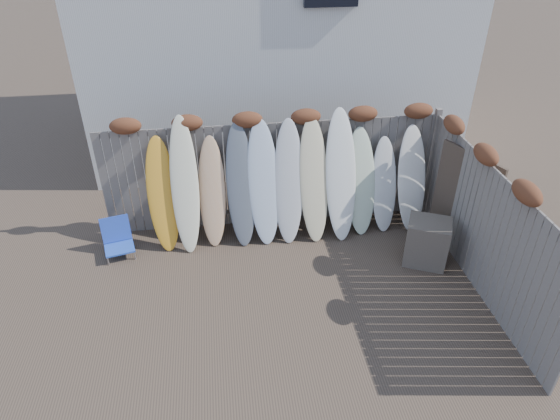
{
  "coord_description": "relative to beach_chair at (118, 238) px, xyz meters",
  "views": [
    {
      "loc": [
        -0.9,
        -5.5,
        5.37
      ],
      "look_at": [
        0.0,
        1.2,
        1.0
      ],
      "focal_mm": 32.0,
      "sensor_mm": 36.0,
      "label": 1
    }
  ],
  "objects": [
    {
      "name": "surfboard_7",
      "position": [
        3.93,
        0.18,
        0.84
      ],
      "size": [
        0.57,
        0.82,
        2.28
      ],
      "primitive_type": "ellipsoid",
      "rotation": [
        -0.31,
        0.0,
        0.03
      ],
      "color": "white",
      "rests_on": "ground"
    },
    {
      "name": "beach_chair",
      "position": [
        0.0,
        0.0,
        0.0
      ],
      "size": [
        0.59,
        0.61,
        0.64
      ],
      "color": "blue",
      "rests_on": "ground"
    },
    {
      "name": "surfboard_9",
      "position": [
        4.76,
        0.25,
        0.55
      ],
      "size": [
        0.47,
        0.62,
        1.7
      ],
      "primitive_type": "ellipsoid",
      "rotation": [
        -0.31,
        0.0,
        0.02
      ],
      "color": "silver",
      "rests_on": "ground"
    },
    {
      "name": "surfboard_3",
      "position": [
        2.17,
        0.21,
        0.76
      ],
      "size": [
        0.51,
        0.76,
        2.11
      ],
      "primitive_type": "ellipsoid",
      "rotation": [
        -0.31,
        0.0,
        0.03
      ],
      "color": "#545B65",
      "rests_on": "ground"
    },
    {
      "name": "back_fence",
      "position": [
        2.81,
        0.64,
        0.89
      ],
      "size": [
        6.05,
        0.28,
        2.24
      ],
      "color": "slate",
      "rests_on": "ground"
    },
    {
      "name": "surfboard_10",
      "position": [
        5.26,
        0.22,
        0.65
      ],
      "size": [
        0.55,
        0.7,
        1.9
      ],
      "primitive_type": "ellipsoid",
      "rotation": [
        -0.31,
        0.0,
        0.04
      ],
      "color": "white",
      "rests_on": "ground"
    },
    {
      "name": "surfboard_8",
      "position": [
        4.32,
        0.24,
        0.65
      ],
      "size": [
        0.57,
        0.71,
        1.9
      ],
      "primitive_type": "ellipsoid",
      "rotation": [
        -0.31,
        0.0,
        0.06
      ],
      "color": "silver",
      "rests_on": "ground"
    },
    {
      "name": "surfboard_0",
      "position": [
        0.84,
        0.21,
        0.68
      ],
      "size": [
        0.56,
        0.73,
        1.95
      ],
      "primitive_type": "ellipsoid",
      "rotation": [
        -0.31,
        0.0,
        0.07
      ],
      "color": "gold",
      "rests_on": "ground"
    },
    {
      "name": "surfboard_4",
      "position": [
        2.57,
        0.21,
        0.77
      ],
      "size": [
        0.58,
        0.78,
        2.14
      ],
      "primitive_type": "ellipsoid",
      "rotation": [
        -0.31,
        0.0,
        0.05
      ],
      "color": "silver",
      "rests_on": "ground"
    },
    {
      "name": "surfboard_1",
      "position": [
        1.23,
        0.17,
        0.84
      ],
      "size": [
        0.48,
        0.81,
        2.29
      ],
      "primitive_type": "ellipsoid",
      "rotation": [
        -0.31,
        0.0,
        -0.02
      ],
      "color": "white",
      "rests_on": "ground"
    },
    {
      "name": "surfboard_5",
      "position": [
        3.0,
        0.19,
        0.77
      ],
      "size": [
        0.58,
        0.8,
        2.13
      ],
      "primitive_type": "ellipsoid",
      "rotation": [
        -0.31,
        0.0,
        -0.1
      ],
      "color": "silver",
      "rests_on": "ground"
    },
    {
      "name": "right_fence",
      "position": [
        5.75,
        -1.5,
        0.84
      ],
      "size": [
        0.28,
        4.4,
        2.24
      ],
      "color": "slate",
      "rests_on": "ground"
    },
    {
      "name": "lattice_panel",
      "position": [
        5.83,
        -0.67,
        0.63
      ],
      "size": [
        0.53,
        1.17,
        1.87
      ],
      "primitive_type": "cube",
      "rotation": [
        0.0,
        0.0,
        0.4
      ],
      "color": "#45322A",
      "rests_on": "ground"
    },
    {
      "name": "house",
      "position": [
        3.25,
        4.74,
        2.9
      ],
      "size": [
        8.5,
        5.5,
        6.33
      ],
      "color": "silver",
      "rests_on": "ground"
    },
    {
      "name": "surfboard_6",
      "position": [
        3.45,
        0.17,
        0.78
      ],
      "size": [
        0.55,
        0.79,
        2.16
      ],
      "primitive_type": "ellipsoid",
      "rotation": [
        -0.31,
        0.0,
        0.06
      ],
      "color": "beige",
      "rests_on": "ground"
    },
    {
      "name": "ground",
      "position": [
        2.75,
        -1.76,
        -0.3
      ],
      "size": [
        80.0,
        80.0,
        0.0
      ],
      "primitive_type": "plane",
      "color": "#493A2D"
    },
    {
      "name": "wooden_crate",
      "position": [
        5.18,
        -0.93,
        0.1
      ],
      "size": [
        0.86,
        0.8,
        0.8
      ],
      "primitive_type": "cube",
      "rotation": [
        0.0,
        0.0,
        -0.43
      ],
      "color": "brown",
      "rests_on": "ground"
    },
    {
      "name": "surfboard_2",
      "position": [
        1.68,
        0.24,
        0.65
      ],
      "size": [
        0.51,
        0.71,
        1.89
      ],
      "primitive_type": "ellipsoid",
      "rotation": [
        -0.31,
        0.0,
        -0.08
      ],
      "color": "#FFC77F",
      "rests_on": "ground"
    }
  ]
}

